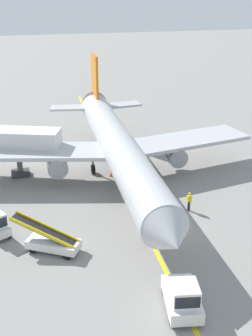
{
  "coord_description": "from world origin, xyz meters",
  "views": [
    {
      "loc": [
        -10.38,
        -26.27,
        17.51
      ],
      "look_at": [
        -1.54,
        7.14,
        2.5
      ],
      "focal_mm": 44.71,
      "sensor_mm": 36.0,
      "label": 1
    }
  ],
  "objects_px": {
    "ground_crew_wing_walker": "(189,201)",
    "pushback_tug": "(183,297)",
    "safety_cone_nose_right": "(145,174)",
    "safety_cone_wingtip_left": "(111,174)",
    "safety_cone_nose_left": "(138,169)",
    "belt_loader_forward_hold": "(52,242)",
    "airliner": "(117,145)"
  },
  "relations": [
    {
      "from": "belt_loader_forward_hold",
      "to": "ground_crew_wing_walker",
      "type": "bearing_deg",
      "value": 14.26
    },
    {
      "from": "ground_crew_wing_walker",
      "to": "pushback_tug",
      "type": "bearing_deg",
      "value": -114.51
    },
    {
      "from": "belt_loader_forward_hold",
      "to": "safety_cone_nose_left",
      "type": "distance_m",
      "value": 15.58
    },
    {
      "from": "safety_cone_nose_left",
      "to": "safety_cone_nose_right",
      "type": "height_order",
      "value": "same"
    },
    {
      "from": "pushback_tug",
      "to": "safety_cone_nose_right",
      "type": "bearing_deg",
      "value": 79.36
    },
    {
      "from": "safety_cone_nose_left",
      "to": "ground_crew_wing_walker",
      "type": "bearing_deg",
      "value": -78.16
    },
    {
      "from": "airliner",
      "to": "pushback_tug",
      "type": "bearing_deg",
      "value": -92.29
    },
    {
      "from": "pushback_tug",
      "to": "belt_loader_forward_hold",
      "type": "relative_size",
      "value": 0.79
    },
    {
      "from": "ground_crew_wing_walker",
      "to": "safety_cone_nose_left",
      "type": "height_order",
      "value": "ground_crew_wing_walker"
    },
    {
      "from": "airliner",
      "to": "ground_crew_wing_walker",
      "type": "bearing_deg",
      "value": -62.2
    },
    {
      "from": "safety_cone_nose_left",
      "to": "safety_cone_nose_right",
      "type": "xyz_separation_m",
      "value": [
        0.36,
        -1.29,
        0.0
      ]
    },
    {
      "from": "safety_cone_nose_right",
      "to": "ground_crew_wing_walker",
      "type": "bearing_deg",
      "value": -78.82
    },
    {
      "from": "ground_crew_wing_walker",
      "to": "safety_cone_nose_right",
      "type": "xyz_separation_m",
      "value": [
        -1.52,
        7.71,
        -0.69
      ]
    },
    {
      "from": "belt_loader_forward_hold",
      "to": "pushback_tug",
      "type": "bearing_deg",
      "value": -50.13
    },
    {
      "from": "belt_loader_forward_hold",
      "to": "safety_cone_nose_right",
      "type": "bearing_deg",
      "value": 46.17
    },
    {
      "from": "safety_cone_nose_left",
      "to": "safety_cone_wingtip_left",
      "type": "relative_size",
      "value": 1.0
    },
    {
      "from": "safety_cone_nose_right",
      "to": "safety_cone_wingtip_left",
      "type": "distance_m",
      "value": 3.42
    },
    {
      "from": "airliner",
      "to": "safety_cone_wingtip_left",
      "type": "bearing_deg",
      "value": 141.94
    },
    {
      "from": "safety_cone_wingtip_left",
      "to": "airliner",
      "type": "bearing_deg",
      "value": -38.06
    },
    {
      "from": "airliner",
      "to": "safety_cone_nose_left",
      "type": "distance_m",
      "value": 4.09
    },
    {
      "from": "airliner",
      "to": "safety_cone_nose_right",
      "type": "height_order",
      "value": "airliner"
    },
    {
      "from": "safety_cone_nose_left",
      "to": "safety_cone_wingtip_left",
      "type": "xyz_separation_m",
      "value": [
        -2.95,
        -0.44,
        0.0
      ]
    },
    {
      "from": "pushback_tug",
      "to": "safety_cone_wingtip_left",
      "type": "height_order",
      "value": "pushback_tug"
    },
    {
      "from": "ground_crew_wing_walker",
      "to": "safety_cone_nose_right",
      "type": "relative_size",
      "value": 3.86
    },
    {
      "from": "airliner",
      "to": "pushback_tug",
      "type": "distance_m",
      "value": 19.39
    },
    {
      "from": "safety_cone_nose_right",
      "to": "safety_cone_wingtip_left",
      "type": "height_order",
      "value": "same"
    },
    {
      "from": "ground_crew_wing_walker",
      "to": "safety_cone_wingtip_left",
      "type": "xyz_separation_m",
      "value": [
        -4.84,
        8.56,
        -0.69
      ]
    },
    {
      "from": "airliner",
      "to": "pushback_tug",
      "type": "height_order",
      "value": "airliner"
    },
    {
      "from": "belt_loader_forward_hold",
      "to": "safety_cone_nose_left",
      "type": "height_order",
      "value": "belt_loader_forward_hold"
    },
    {
      "from": "pushback_tug",
      "to": "safety_cone_nose_right",
      "type": "relative_size",
      "value": 8.84
    },
    {
      "from": "pushback_tug",
      "to": "ground_crew_wing_walker",
      "type": "distance_m",
      "value": 12.19
    },
    {
      "from": "airliner",
      "to": "safety_cone_nose_left",
      "type": "height_order",
      "value": "airliner"
    }
  ]
}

